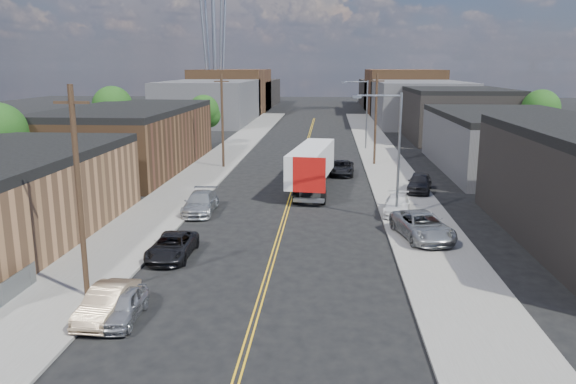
% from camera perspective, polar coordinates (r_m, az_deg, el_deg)
% --- Properties ---
extents(ground, '(260.00, 260.00, 0.00)m').
position_cam_1_polar(ground, '(74.95, 1.76, 4.41)').
color(ground, black).
rests_on(ground, ground).
extents(centerline, '(0.32, 120.00, 0.01)m').
position_cam_1_polar(centerline, '(60.16, 1.15, 2.37)').
color(centerline, gold).
rests_on(centerline, ground).
extents(sidewalk_left, '(5.00, 140.00, 0.15)m').
position_cam_1_polar(sidewalk_left, '(61.38, -7.75, 2.52)').
color(sidewalk_left, slate).
rests_on(sidewalk_left, ground).
extents(sidewalk_right, '(5.00, 140.00, 0.15)m').
position_cam_1_polar(sidewalk_right, '(60.41, 10.19, 2.28)').
color(sidewalk_right, slate).
rests_on(sidewalk_right, ground).
extents(warehouse_brown, '(12.00, 26.00, 6.60)m').
position_cam_1_polar(warehouse_brown, '(62.27, -15.74, 5.31)').
color(warehouse_brown, brown).
rests_on(warehouse_brown, ground).
extents(industrial_right_b, '(14.00, 24.00, 6.10)m').
position_cam_1_polar(industrial_right_b, '(63.49, 21.53, 4.81)').
color(industrial_right_b, '#3B3A3D').
rests_on(industrial_right_b, ground).
extents(industrial_right_c, '(14.00, 22.00, 7.60)m').
position_cam_1_polar(industrial_right_c, '(88.44, 16.64, 7.63)').
color(industrial_right_c, black).
rests_on(industrial_right_c, ground).
extents(skyline_left_a, '(16.00, 30.00, 8.00)m').
position_cam_1_polar(skyline_left_a, '(111.74, -7.87, 9.08)').
color(skyline_left_a, '#3B3A3D').
rests_on(skyline_left_a, ground).
extents(skyline_right_a, '(16.00, 30.00, 8.00)m').
position_cam_1_polar(skyline_right_a, '(110.62, 13.10, 8.84)').
color(skyline_right_a, '#3B3A3D').
rests_on(skyline_right_a, ground).
extents(skyline_left_b, '(16.00, 26.00, 10.00)m').
position_cam_1_polar(skyline_left_b, '(136.21, -5.69, 10.18)').
color(skyline_left_b, brown).
rests_on(skyline_left_b, ground).
extents(skyline_right_b, '(16.00, 26.00, 10.00)m').
position_cam_1_polar(skyline_right_b, '(135.30, 11.51, 9.98)').
color(skyline_right_b, brown).
rests_on(skyline_right_b, ground).
extents(skyline_left_c, '(16.00, 40.00, 7.00)m').
position_cam_1_polar(skyline_left_c, '(156.00, -4.42, 9.96)').
color(skyline_left_c, black).
rests_on(skyline_left_c, ground).
extents(skyline_right_c, '(16.00, 40.00, 7.00)m').
position_cam_1_polar(skyline_right_c, '(155.21, 10.57, 9.77)').
color(skyline_right_c, black).
rests_on(skyline_right_c, ground).
extents(streetlight_near, '(3.39, 0.25, 9.00)m').
position_cam_1_polar(streetlight_near, '(39.74, 10.66, 4.59)').
color(streetlight_near, gray).
rests_on(streetlight_near, ground).
extents(streetlight_far, '(3.39, 0.25, 9.00)m').
position_cam_1_polar(streetlight_far, '(74.45, 7.70, 8.37)').
color(streetlight_far, gray).
rests_on(streetlight_far, ground).
extents(utility_pole_left_near, '(1.60, 0.26, 10.00)m').
position_cam_1_polar(utility_pole_left_near, '(27.22, -20.47, -0.06)').
color(utility_pole_left_near, black).
rests_on(utility_pole_left_near, ground).
extents(utility_pole_left_far, '(1.60, 0.26, 10.00)m').
position_cam_1_polar(utility_pole_left_far, '(60.45, -6.68, 7.25)').
color(utility_pole_left_far, black).
rests_on(utility_pole_left_far, ground).
extents(utility_pole_right, '(1.60, 0.26, 10.00)m').
position_cam_1_polar(utility_pole_right, '(62.58, 8.90, 7.36)').
color(utility_pole_right, black).
rests_on(utility_pole_right, ground).
extents(tree_left_mid, '(5.10, 5.04, 8.37)m').
position_cam_1_polar(tree_left_mid, '(74.40, -17.33, 8.03)').
color(tree_left_mid, black).
rests_on(tree_left_mid, ground).
extents(tree_left_far, '(4.35, 4.20, 6.97)m').
position_cam_1_polar(tree_left_far, '(78.24, -8.51, 7.99)').
color(tree_left_far, black).
rests_on(tree_left_far, ground).
extents(tree_right_far, '(4.85, 4.76, 7.91)m').
position_cam_1_polar(tree_right_far, '(79.06, 24.31, 7.51)').
color(tree_right_far, black).
rests_on(tree_right_far, ground).
extents(semi_truck, '(4.00, 15.27, 3.92)m').
position_cam_1_polar(semi_truck, '(50.66, 2.46, 2.97)').
color(semi_truck, silver).
rests_on(semi_truck, ground).
extents(car_left_a, '(1.70, 3.93, 1.32)m').
position_cam_1_polar(car_left_a, '(25.68, -16.52, -11.05)').
color(car_left_a, '#9E9FA2').
rests_on(car_left_a, ground).
extents(car_left_b, '(1.68, 4.36, 1.42)m').
position_cam_1_polar(car_left_b, '(26.08, -17.87, -10.65)').
color(car_left_b, '#987F63').
rests_on(car_left_b, ground).
extents(car_left_c, '(2.24, 4.85, 1.35)m').
position_cam_1_polar(car_left_c, '(32.97, -11.69, -5.42)').
color(car_left_c, black).
rests_on(car_left_c, ground).
extents(car_left_d, '(2.40, 5.45, 1.56)m').
position_cam_1_polar(car_left_d, '(42.41, -8.90, -1.10)').
color(car_left_d, '#A3A7A8').
rests_on(car_left_d, ground).
extents(car_right_lot_a, '(3.89, 6.30, 1.63)m').
position_cam_1_polar(car_right_lot_a, '(36.28, 13.50, -3.36)').
color(car_right_lot_a, '#95989A').
rests_on(car_right_lot_a, sidewalk_right).
extents(car_right_lot_b, '(2.51, 4.75, 1.31)m').
position_cam_1_polar(car_right_lot_b, '(41.98, 11.03, -1.29)').
color(car_right_lot_b, silver).
rests_on(car_right_lot_b, sidewalk_right).
extents(car_right_lot_c, '(2.93, 5.08, 1.63)m').
position_cam_1_polar(car_right_lot_c, '(49.73, 13.22, 0.97)').
color(car_right_lot_c, black).
rests_on(car_right_lot_c, sidewalk_right).
extents(car_ahead_truck, '(2.61, 5.19, 1.41)m').
position_cam_1_polar(car_ahead_truck, '(57.02, 5.51, 2.45)').
color(car_ahead_truck, black).
rests_on(car_ahead_truck, ground).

